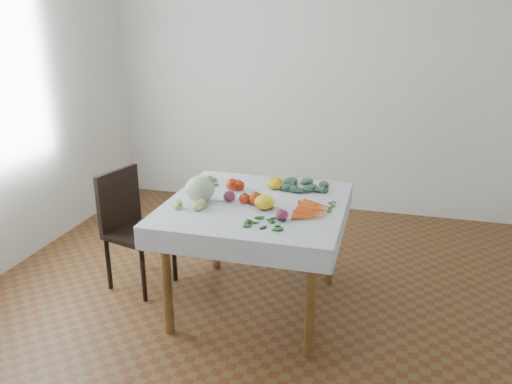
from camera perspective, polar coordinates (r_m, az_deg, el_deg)
ground at (r=3.52m, az=-0.01°, el=-12.78°), size 4.00×4.00×0.00m
back_wall at (r=4.96m, az=6.27°, el=13.28°), size 4.00×0.04×2.70m
table at (r=3.22m, az=-0.01°, el=-2.89°), size 1.00×1.00×0.75m
tablecloth at (r=3.18m, az=-0.01°, el=-1.24°), size 1.12×1.12×0.01m
chair at (r=3.69m, az=-14.17°, el=-3.23°), size 0.47×0.47×0.86m
cabbage at (r=3.19m, az=-6.41°, el=0.35°), size 0.23×0.23×0.17m
tomato_a at (r=3.39m, az=-2.72°, el=0.86°), size 0.10×0.10×0.08m
tomato_b at (r=3.15m, az=-1.28°, el=-0.75°), size 0.09×0.09×0.07m
tomato_c at (r=3.38m, az=-1.99°, el=0.75°), size 0.10×0.10×0.07m
tomato_d at (r=3.13m, az=-0.01°, el=-0.76°), size 0.11×0.11×0.08m
heirloom_back at (r=3.42m, az=2.19°, el=1.04°), size 0.12×0.12×0.08m
heirloom_front at (r=3.06m, az=0.97°, el=-1.16°), size 0.15×0.15×0.09m
onion_a at (r=3.19m, az=-3.07°, el=-0.48°), size 0.09×0.09×0.07m
onion_b at (r=2.90m, az=2.96°, el=-2.64°), size 0.09×0.09×0.06m
tomatillo_cluster at (r=3.10m, az=-7.51°, el=-1.39°), size 0.11×0.14×0.05m
carrot_bunch at (r=3.02m, az=6.51°, el=-2.12°), size 0.21×0.32×0.03m
kale_bunch at (r=3.45m, az=5.72°, el=0.73°), size 0.31×0.23×0.04m
basil_bunch at (r=2.88m, az=0.75°, el=-3.37°), size 0.24×0.17×0.01m
dill_bunch at (r=3.59m, az=-5.57°, el=1.35°), size 0.20×0.14×0.02m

